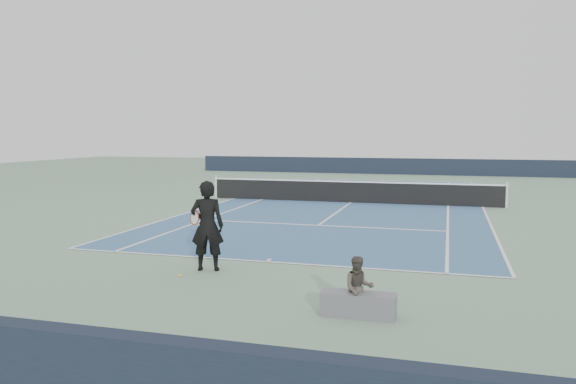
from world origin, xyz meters
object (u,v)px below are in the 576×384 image
(tennis_ball, at_px, (180,275))
(spectator_bench, at_px, (358,296))
(tennis_net, at_px, (351,191))
(tennis_player, at_px, (207,226))

(tennis_ball, distance_m, spectator_bench, 4.32)
(tennis_net, height_order, tennis_player, tennis_player)
(tennis_net, distance_m, spectator_bench, 15.43)
(tennis_net, relative_size, spectator_bench, 9.90)
(tennis_player, height_order, spectator_bench, tennis_player)
(tennis_net, height_order, spectator_bench, tennis_net)
(tennis_player, bearing_deg, tennis_ball, -113.99)
(tennis_player, bearing_deg, tennis_net, 85.52)
(tennis_net, bearing_deg, tennis_player, -94.48)
(tennis_ball, bearing_deg, tennis_player, 66.01)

